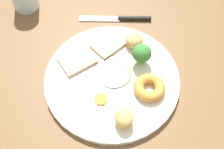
% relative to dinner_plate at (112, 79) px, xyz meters
% --- Properties ---
extents(dining_table, '(1.20, 0.84, 0.04)m').
position_rel_dinner_plate_xyz_m(dining_table, '(0.00, -0.03, -0.02)').
color(dining_table, brown).
rests_on(dining_table, ground).
extents(dinner_plate, '(0.29, 0.29, 0.01)m').
position_rel_dinner_plate_xyz_m(dinner_plate, '(0.00, 0.00, 0.00)').
color(dinner_plate, silver).
rests_on(dinner_plate, dining_table).
extents(gravy_pool, '(0.08, 0.08, 0.00)m').
position_rel_dinner_plate_xyz_m(gravy_pool, '(0.01, -0.00, 0.01)').
color(gravy_pool, '#563819').
rests_on(gravy_pool, dinner_plate).
extents(meat_slice_main, '(0.09, 0.09, 0.01)m').
position_rel_dinner_plate_xyz_m(meat_slice_main, '(0.05, 0.08, 0.01)').
color(meat_slice_main, tan).
rests_on(meat_slice_main, dinner_plate).
extents(meat_slice_under, '(0.09, 0.09, 0.01)m').
position_rel_dinner_plate_xyz_m(meat_slice_under, '(0.09, 0.00, 0.01)').
color(meat_slice_under, tan).
rests_on(meat_slice_under, dinner_plate).
extents(yorkshire_pudding, '(0.07, 0.07, 0.02)m').
position_rel_dinner_plate_xyz_m(yorkshire_pudding, '(-0.04, -0.08, 0.02)').
color(yorkshire_pudding, '#C68938').
rests_on(yorkshire_pudding, dinner_plate).
extents(roast_potato_left, '(0.06, 0.05, 0.03)m').
position_rel_dinner_plate_xyz_m(roast_potato_left, '(0.09, -0.06, 0.02)').
color(roast_potato_left, '#D8B260').
rests_on(roast_potato_left, dinner_plate).
extents(roast_potato_right, '(0.05, 0.04, 0.04)m').
position_rel_dinner_plate_xyz_m(roast_potato_right, '(-0.10, -0.02, 0.03)').
color(roast_potato_right, '#D8B260').
rests_on(roast_potato_right, dinner_plate).
extents(carrot_coin_front, '(0.03, 0.03, 0.00)m').
position_rel_dinner_plate_xyz_m(carrot_coin_front, '(-0.05, 0.03, 0.01)').
color(carrot_coin_front, orange).
rests_on(carrot_coin_front, dinner_plate).
extents(broccoli_floret, '(0.04, 0.04, 0.05)m').
position_rel_dinner_plate_xyz_m(broccoli_floret, '(0.03, -0.07, 0.04)').
color(broccoli_floret, '#8CB766').
rests_on(broccoli_floret, dinner_plate).
extents(knife, '(0.03, 0.19, 0.01)m').
position_rel_dinner_plate_xyz_m(knife, '(0.18, -0.04, -0.00)').
color(knife, black).
rests_on(knife, dining_table).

